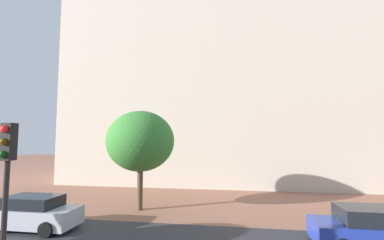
% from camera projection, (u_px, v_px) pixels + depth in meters
% --- Properties ---
extents(ground_plane, '(120.00, 120.00, 0.00)m').
position_uv_depth(ground_plane, '(185.00, 238.00, 10.82)').
color(ground_plane, '#93604C').
extents(landmark_building, '(29.96, 15.09, 35.28)m').
position_uv_depth(landmark_building, '(214.00, 80.00, 29.66)').
color(landmark_building, beige).
rests_on(landmark_building, ground_plane).
extents(car_blue, '(4.40, 2.00, 1.54)m').
position_uv_depth(car_blue, '(375.00, 229.00, 9.70)').
color(car_blue, '#23389E').
rests_on(car_blue, ground_plane).
extents(car_silver, '(4.22, 1.93, 1.50)m').
position_uv_depth(car_silver, '(33.00, 213.00, 11.97)').
color(car_silver, '#B2B2BC').
rests_on(car_silver, ground_plane).
extents(traffic_light_pole, '(0.28, 0.34, 4.48)m').
position_uv_depth(traffic_light_pole, '(6.00, 179.00, 6.13)').
color(traffic_light_pole, black).
rests_on(traffic_light_pole, ground_plane).
extents(tree_curb_far, '(4.04, 4.04, 5.87)m').
position_uv_depth(tree_curb_far, '(141.00, 141.00, 15.55)').
color(tree_curb_far, brown).
rests_on(tree_curb_far, ground_plane).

